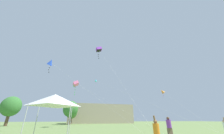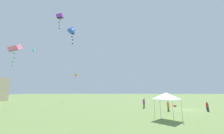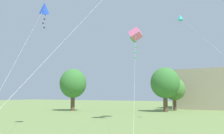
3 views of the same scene
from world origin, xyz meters
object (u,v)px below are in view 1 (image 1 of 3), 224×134
person_purple_shirt (169,126)px  kite_cyan_diamond_2 (96,80)px  kite_orange_diamond_3 (162,92)px  kite_purple_box_4 (99,50)px  festival_tent (55,100)px  kite_blue_diamond_1 (51,62)px  kite_pink_box_0 (76,84)px  person_orange_shirt (157,132)px

person_purple_shirt → kite_cyan_diamond_2: 24.81m
kite_orange_diamond_3 → kite_purple_box_4: bearing=-171.9°
festival_tent → kite_blue_diamond_1: 14.43m
kite_pink_box_0 → kite_cyan_diamond_2: kite_cyan_diamond_2 is taller
kite_orange_diamond_3 → person_orange_shirt: bearing=-128.3°
person_purple_shirt → kite_cyan_diamond_2: kite_cyan_diamond_2 is taller
kite_blue_diamond_1 → kite_orange_diamond_3: size_ratio=0.66×
kite_blue_diamond_1 → person_purple_shirt: bearing=-37.4°
kite_purple_box_4 → person_orange_shirt: bearing=-87.5°
person_purple_shirt → kite_orange_diamond_3: bearing=56.4°
person_purple_shirt → kite_purple_box_4: 24.97m
person_orange_shirt → kite_pink_box_0: 27.17m
kite_blue_diamond_1 → kite_purple_box_4: size_ratio=0.66×
festival_tent → kite_purple_box_4: size_ratio=0.15×
kite_blue_diamond_1 → kite_cyan_diamond_2: 14.90m
kite_pink_box_0 → kite_cyan_diamond_2: (5.24, 0.69, 1.52)m
person_purple_shirt → kite_purple_box_4: size_ratio=0.08×
festival_tent → kite_purple_box_4: bearing=72.6°
kite_blue_diamond_1 → kite_cyan_diamond_2: kite_cyan_diamond_2 is taller
festival_tent → person_orange_shirt: 7.37m
festival_tent → kite_pink_box_0: bearing=88.2°
person_orange_shirt → kite_cyan_diamond_2: bearing=-132.2°
person_orange_shirt → person_purple_shirt: bearing=-179.6°
kite_pink_box_0 → festival_tent: bearing=-91.8°
kite_blue_diamond_1 → kite_pink_box_0: bearing=68.0°
festival_tent → person_purple_shirt: (10.27, 0.92, -1.94)m
kite_cyan_diamond_2 → person_orange_shirt: bearing=-88.6°
kite_purple_box_4 → person_purple_shirt: bearing=-74.9°
kite_pink_box_0 → kite_blue_diamond_1: 11.58m
kite_pink_box_0 → person_orange_shirt: bearing=-76.8°
person_orange_shirt → kite_cyan_diamond_2: 27.74m
person_orange_shirt → kite_orange_diamond_3: kite_orange_diamond_3 is taller
festival_tent → person_purple_shirt: festival_tent is taller
kite_pink_box_0 → kite_cyan_diamond_2: 5.49m
kite_pink_box_0 → kite_orange_diamond_3: 24.49m
person_orange_shirt → kite_cyan_diamond_2: (-0.62, 25.60, 10.66)m
person_purple_shirt → kite_purple_box_4: kite_purple_box_4 is taller
kite_blue_diamond_1 → kite_cyan_diamond_2: bearing=50.0°
person_orange_shirt → kite_blue_diamond_1: bearing=-97.9°
festival_tent → person_purple_shirt: size_ratio=1.82×
person_orange_shirt → kite_purple_box_4: bearing=-131.0°
person_orange_shirt → kite_blue_diamond_1: kite_blue_diamond_1 is taller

